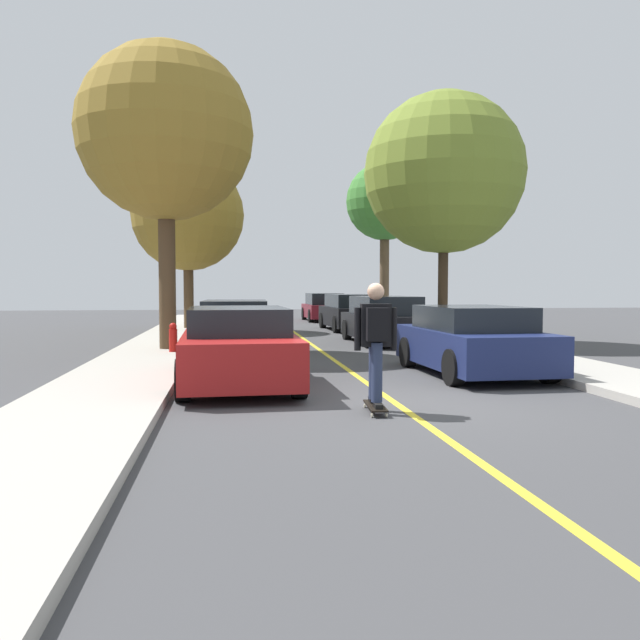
# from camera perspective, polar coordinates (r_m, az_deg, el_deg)

# --- Properties ---
(ground) EXTENTS (80.00, 80.00, 0.00)m
(ground) POSITION_cam_1_polar(r_m,az_deg,el_deg) (9.46, 6.82, -7.43)
(ground) COLOR #424244
(sidewalk_left) EXTENTS (2.03, 56.00, 0.14)m
(sidewalk_left) POSITION_cam_1_polar(r_m,az_deg,el_deg) (9.34, -20.03, -7.28)
(sidewalk_left) COLOR #ADA89E
(sidewalk_left) RESTS_ON ground
(center_line) EXTENTS (0.12, 39.20, 0.01)m
(center_line) POSITION_cam_1_polar(r_m,az_deg,el_deg) (13.32, 2.40, -4.38)
(center_line) COLOR gold
(center_line) RESTS_ON ground
(parked_car_left_nearest) EXTENTS (2.05, 4.35, 1.35)m
(parked_car_left_nearest) POSITION_cam_1_polar(r_m,az_deg,el_deg) (11.13, -7.34, -2.42)
(parked_car_left_nearest) COLOR maroon
(parked_car_left_nearest) RESTS_ON ground
(parked_car_left_near) EXTENTS (2.08, 4.47, 1.35)m
(parked_car_left_near) POSITION_cam_1_polar(r_m,az_deg,el_deg) (17.02, -7.57, -0.52)
(parked_car_left_near) COLOR #B7B7BC
(parked_car_left_near) RESTS_ON ground
(parked_car_right_nearest) EXTENTS (2.07, 4.06, 1.33)m
(parked_car_right_nearest) POSITION_cam_1_polar(r_m,az_deg,el_deg) (12.76, 13.41, -1.82)
(parked_car_right_nearest) COLOR navy
(parked_car_right_nearest) RESTS_ON ground
(parked_car_right_near) EXTENTS (2.05, 4.42, 1.42)m
(parked_car_right_near) POSITION_cam_1_polar(r_m,az_deg,el_deg) (19.49, 5.82, -0.02)
(parked_car_right_near) COLOR black
(parked_car_right_near) RESTS_ON ground
(parked_car_right_far) EXTENTS (1.92, 4.36, 1.42)m
(parked_car_right_far) POSITION_cam_1_polar(r_m,az_deg,el_deg) (25.25, 2.62, 0.69)
(parked_car_right_far) COLOR black
(parked_car_right_far) RESTS_ON ground
(parked_car_right_farthest) EXTENTS (1.88, 4.08, 1.40)m
(parked_car_right_farthest) POSITION_cam_1_polar(r_m,az_deg,el_deg) (32.13, 0.33, 1.14)
(parked_car_right_farthest) COLOR maroon
(parked_car_right_farthest) RESTS_ON ground
(street_tree_left_nearest) EXTENTS (4.40, 4.40, 7.64)m
(street_tree_left_nearest) POSITION_cam_1_polar(r_m,az_deg,el_deg) (17.13, -13.62, 15.86)
(street_tree_left_nearest) COLOR #4C3823
(street_tree_left_nearest) RESTS_ON sidewalk_left
(street_tree_left_near) EXTENTS (4.27, 4.27, 6.46)m
(street_tree_left_near) POSITION_cam_1_polar(r_m,az_deg,el_deg) (25.18, -11.71, 9.14)
(street_tree_left_near) COLOR #4C3823
(street_tree_left_near) RESTS_ON sidewalk_left
(street_tree_right_nearest) EXTENTS (4.78, 4.78, 7.36)m
(street_tree_right_nearest) POSITION_cam_1_polar(r_m,az_deg,el_deg) (19.92, 11.00, 12.70)
(street_tree_right_nearest) COLOR #3D2D1E
(street_tree_right_nearest) RESTS_ON sidewalk_right
(street_tree_right_near) EXTENTS (3.21, 3.21, 6.71)m
(street_tree_right_near) POSITION_cam_1_polar(r_m,az_deg,el_deg) (26.97, 5.80, 10.36)
(street_tree_right_near) COLOR brown
(street_tree_right_near) RESTS_ON sidewalk_right
(fire_hydrant) EXTENTS (0.20, 0.20, 0.70)m
(fire_hydrant) POSITION_cam_1_polar(r_m,az_deg,el_deg) (15.85, -12.96, -1.53)
(fire_hydrant) COLOR #B2140F
(fire_hydrant) RESTS_ON sidewalk_left
(skateboard) EXTENTS (0.28, 0.85, 0.10)m
(skateboard) POSITION_cam_1_polar(r_m,az_deg,el_deg) (8.78, 4.95, -7.65)
(skateboard) COLOR black
(skateboard) RESTS_ON ground
(skateboarder) EXTENTS (0.59, 0.71, 1.65)m
(skateboarder) POSITION_cam_1_polar(r_m,az_deg,el_deg) (8.62, 5.02, -1.46)
(skateboarder) COLOR black
(skateboarder) RESTS_ON skateboard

